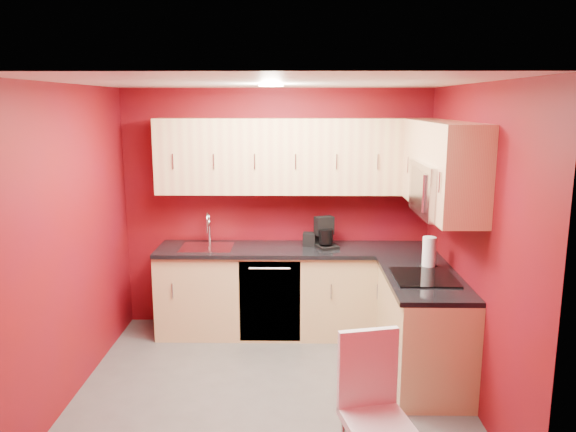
{
  "coord_description": "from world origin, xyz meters",
  "views": [
    {
      "loc": [
        0.2,
        -4.32,
        2.35
      ],
      "look_at": [
        0.13,
        0.55,
        1.37
      ],
      "focal_mm": 35.0,
      "sensor_mm": 36.0,
      "label": 1
    }
  ],
  "objects_px": {
    "napkin_holder": "(309,239)",
    "coffee_maker": "(327,233)",
    "sink": "(207,244)",
    "paper_towel": "(429,252)",
    "microwave": "(443,189)",
    "dining_chair": "(377,415)"
  },
  "relations": [
    {
      "from": "sink",
      "to": "paper_towel",
      "type": "relative_size",
      "value": 1.88
    },
    {
      "from": "sink",
      "to": "microwave",
      "type": "bearing_deg",
      "value": -25.6
    },
    {
      "from": "sink",
      "to": "paper_towel",
      "type": "xyz_separation_m",
      "value": [
        2.09,
        -0.69,
        0.1
      ]
    },
    {
      "from": "napkin_holder",
      "to": "dining_chair",
      "type": "relative_size",
      "value": 0.14
    },
    {
      "from": "coffee_maker",
      "to": "paper_towel",
      "type": "relative_size",
      "value": 1.12
    },
    {
      "from": "microwave",
      "to": "dining_chair",
      "type": "distance_m",
      "value": 1.96
    },
    {
      "from": "sink",
      "to": "napkin_holder",
      "type": "bearing_deg",
      "value": 4.01
    },
    {
      "from": "coffee_maker",
      "to": "paper_towel",
      "type": "distance_m",
      "value": 1.1
    },
    {
      "from": "sink",
      "to": "coffee_maker",
      "type": "bearing_deg",
      "value": -0.93
    },
    {
      "from": "paper_towel",
      "to": "coffee_maker",
      "type": "bearing_deg",
      "value": 142.46
    },
    {
      "from": "dining_chair",
      "to": "sink",
      "type": "bearing_deg",
      "value": 107.23
    },
    {
      "from": "microwave",
      "to": "coffee_maker",
      "type": "xyz_separation_m",
      "value": [
        -0.88,
        0.98,
        -0.59
      ]
    },
    {
      "from": "paper_towel",
      "to": "sink",
      "type": "bearing_deg",
      "value": 161.69
    },
    {
      "from": "microwave",
      "to": "sink",
      "type": "distance_m",
      "value": 2.43
    },
    {
      "from": "microwave",
      "to": "coffee_maker",
      "type": "height_order",
      "value": "microwave"
    },
    {
      "from": "microwave",
      "to": "coffee_maker",
      "type": "bearing_deg",
      "value": 131.81
    },
    {
      "from": "sink",
      "to": "coffee_maker",
      "type": "xyz_separation_m",
      "value": [
        1.21,
        -0.02,
        0.12
      ]
    },
    {
      "from": "microwave",
      "to": "dining_chair",
      "type": "xyz_separation_m",
      "value": [
        -0.69,
        -1.4,
        -1.18
      ]
    },
    {
      "from": "napkin_holder",
      "to": "coffee_maker",
      "type": "bearing_deg",
      "value": -28.31
    },
    {
      "from": "sink",
      "to": "dining_chair",
      "type": "xyz_separation_m",
      "value": [
        1.4,
        -2.4,
        -0.46
      ]
    },
    {
      "from": "napkin_holder",
      "to": "dining_chair",
      "type": "xyz_separation_m",
      "value": [
        0.36,
        -2.48,
        -0.5
      ]
    },
    {
      "from": "coffee_maker",
      "to": "dining_chair",
      "type": "height_order",
      "value": "coffee_maker"
    }
  ]
}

